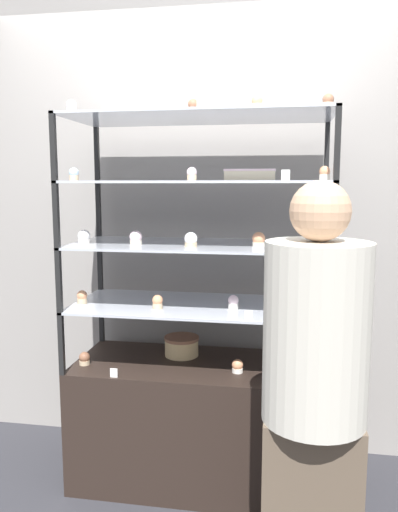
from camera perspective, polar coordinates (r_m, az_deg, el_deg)
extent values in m
plane|color=#2D2D33|center=(2.89, 0.00, -23.96)|extent=(20.00, 20.00, 0.00)
cube|color=gray|center=(2.87, 1.42, 3.46)|extent=(8.00, 0.05, 2.60)
cube|color=black|center=(2.73, 0.00, -18.35)|extent=(1.26, 0.56, 0.63)
cube|color=black|center=(2.96, -11.09, -6.66)|extent=(0.02, 0.02, 0.31)
cube|color=black|center=(2.79, 13.73, -7.70)|extent=(0.02, 0.02, 0.31)
cube|color=black|center=(2.50, -15.46, -9.64)|extent=(0.02, 0.02, 0.31)
cube|color=black|center=(2.28, 14.66, -11.30)|extent=(0.02, 0.02, 0.31)
cube|color=#B7BCC6|center=(2.52, 0.00, -5.68)|extent=(1.26, 0.56, 0.01)
cube|color=black|center=(2.90, -11.25, -0.78)|extent=(0.02, 0.02, 0.31)
cube|color=black|center=(2.72, 13.95, -1.45)|extent=(0.02, 0.02, 0.31)
cube|color=black|center=(2.42, -15.73, -2.69)|extent=(0.02, 0.02, 0.31)
cube|color=black|center=(2.20, 14.95, -3.73)|extent=(0.02, 0.02, 0.31)
cube|color=#B7BCC6|center=(2.46, 0.00, 1.28)|extent=(1.26, 0.56, 0.01)
cube|color=black|center=(2.87, -11.42, 5.29)|extent=(0.02, 0.02, 0.31)
cube|color=black|center=(2.69, 14.18, 5.02)|extent=(0.02, 0.02, 0.31)
cube|color=black|center=(2.38, -16.02, 4.59)|extent=(0.02, 0.02, 0.31)
cube|color=black|center=(2.16, 15.25, 4.28)|extent=(0.02, 0.02, 0.31)
cube|color=#B7BCC6|center=(2.45, 0.00, 8.44)|extent=(1.26, 0.56, 0.01)
cube|color=black|center=(2.87, -11.60, 11.42)|extent=(0.02, 0.02, 0.31)
cube|color=black|center=(2.69, 14.41, 11.57)|extent=(0.02, 0.02, 0.31)
cube|color=black|center=(2.39, -16.31, 11.97)|extent=(0.02, 0.02, 0.31)
cube|color=black|center=(2.16, 15.55, 12.43)|extent=(0.02, 0.02, 0.31)
cube|color=#B7BCC6|center=(2.47, 0.00, 15.60)|extent=(1.26, 0.56, 0.01)
cylinder|color=#DBBC84|center=(2.70, -2.00, -10.41)|extent=(0.18, 0.18, 0.09)
cylinder|color=#8C5B42|center=(2.69, -2.00, -9.36)|extent=(0.18, 0.18, 0.02)
cube|color=beige|center=(2.48, 5.86, 9.07)|extent=(0.24, 0.13, 0.05)
cube|color=silver|center=(2.48, 5.87, 9.73)|extent=(0.25, 0.14, 0.01)
cylinder|color=#CCB28C|center=(2.65, -12.94, -11.76)|extent=(0.05, 0.05, 0.02)
sphere|color=#8C5B42|center=(2.64, -12.96, -11.22)|extent=(0.06, 0.06, 0.06)
cylinder|color=white|center=(2.49, 4.41, -12.87)|extent=(0.05, 0.05, 0.02)
sphere|color=#E5996B|center=(2.48, 4.42, -12.30)|extent=(0.06, 0.06, 0.06)
cylinder|color=white|center=(2.48, 13.36, -13.14)|extent=(0.05, 0.05, 0.02)
sphere|color=white|center=(2.47, 13.38, -12.57)|extent=(0.06, 0.06, 0.06)
cube|color=white|center=(2.45, -9.71, -13.03)|extent=(0.04, 0.00, 0.04)
cylinder|color=#CCB28C|center=(2.60, -13.20, -5.02)|extent=(0.05, 0.05, 0.03)
sphere|color=#E5996B|center=(2.59, -13.23, -4.40)|extent=(0.05, 0.05, 0.05)
cylinder|color=#CCB28C|center=(2.43, -4.76, -5.70)|extent=(0.05, 0.05, 0.03)
sphere|color=#E5996B|center=(2.43, -4.77, -5.04)|extent=(0.05, 0.05, 0.05)
cylinder|color=white|center=(2.43, 3.93, -5.74)|extent=(0.05, 0.05, 0.03)
sphere|color=silver|center=(2.42, 3.94, -5.08)|extent=(0.05, 0.05, 0.05)
cylinder|color=beige|center=(2.37, 13.50, -6.29)|extent=(0.05, 0.05, 0.03)
sphere|color=silver|center=(2.36, 13.53, -5.61)|extent=(0.05, 0.05, 0.05)
cube|color=white|center=(2.23, 5.70, -6.79)|extent=(0.04, 0.00, 0.04)
cylinder|color=white|center=(2.53, -12.99, 1.64)|extent=(0.06, 0.06, 0.02)
sphere|color=white|center=(2.53, -13.01, 2.27)|extent=(0.06, 0.06, 0.06)
cylinder|color=beige|center=(2.44, -7.23, 1.56)|extent=(0.06, 0.06, 0.02)
sphere|color=silver|center=(2.44, -7.24, 2.21)|extent=(0.06, 0.06, 0.06)
cylinder|color=#CCB28C|center=(2.33, -0.94, 1.30)|extent=(0.06, 0.06, 0.02)
sphere|color=white|center=(2.33, -0.94, 1.98)|extent=(0.06, 0.06, 0.06)
cylinder|color=beige|center=(2.36, 6.83, 1.33)|extent=(0.06, 0.06, 0.02)
sphere|color=#E5996B|center=(2.35, 6.84, 2.00)|extent=(0.06, 0.06, 0.06)
cylinder|color=white|center=(2.36, 13.15, 1.19)|extent=(0.06, 0.06, 0.02)
sphere|color=#8C5B42|center=(2.36, 13.17, 1.86)|extent=(0.06, 0.06, 0.06)
cube|color=white|center=(2.17, 9.77, 0.97)|extent=(0.04, 0.00, 0.04)
cylinder|color=#CCB28C|center=(2.49, -14.09, 8.64)|extent=(0.04, 0.04, 0.03)
sphere|color=silver|center=(2.49, -14.11, 9.24)|extent=(0.05, 0.05, 0.05)
cylinder|color=#CCB28C|center=(2.34, -0.83, 8.93)|extent=(0.04, 0.04, 0.03)
sphere|color=silver|center=(2.34, -0.83, 9.57)|extent=(0.05, 0.05, 0.05)
cylinder|color=beige|center=(2.27, 14.15, 8.71)|extent=(0.04, 0.04, 0.03)
sphere|color=#E5996B|center=(2.27, 14.18, 9.37)|extent=(0.05, 0.05, 0.05)
cube|color=white|center=(2.15, 9.87, 9.12)|extent=(0.04, 0.00, 0.04)
cylinder|color=white|center=(2.49, -14.36, 15.74)|extent=(0.05, 0.05, 0.03)
sphere|color=silver|center=(2.50, -14.38, 16.37)|extent=(0.05, 0.05, 0.05)
cylinder|color=#CCB28C|center=(2.47, -7.23, 16.00)|extent=(0.05, 0.05, 0.03)
sphere|color=white|center=(2.47, -7.24, 16.63)|extent=(0.05, 0.05, 0.05)
cylinder|color=beige|center=(2.40, -0.68, 16.30)|extent=(0.05, 0.05, 0.03)
sphere|color=#8C5B42|center=(2.40, -0.68, 16.95)|extent=(0.05, 0.05, 0.05)
cylinder|color=beige|center=(2.31, 6.64, 16.55)|extent=(0.05, 0.05, 0.03)
sphere|color=#E5996B|center=(2.32, 6.65, 17.22)|extent=(0.05, 0.05, 0.05)
cylinder|color=beige|center=(2.34, 14.53, 16.26)|extent=(0.05, 0.05, 0.03)
sphere|color=#8C5B42|center=(2.34, 14.55, 16.93)|extent=(0.05, 0.05, 0.05)
cube|color=white|center=(2.21, 0.24, 17.21)|extent=(0.04, 0.00, 0.04)
cylinder|color=beige|center=(1.77, 13.24, -8.53)|extent=(0.36, 0.36, 0.63)
sphere|color=tan|center=(1.70, 13.70, 5.01)|extent=(0.20, 0.20, 0.20)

